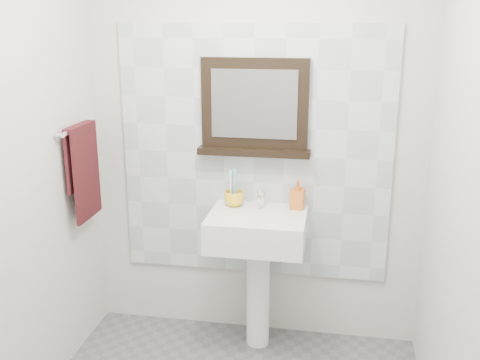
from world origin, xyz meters
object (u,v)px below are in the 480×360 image
(toothbrush_cup, at_px, (234,199))
(soap_dispenser, at_px, (298,194))
(pedestal_sink, at_px, (257,244))
(framed_mirror, at_px, (255,109))
(hand_towel, at_px, (83,164))

(toothbrush_cup, height_order, soap_dispenser, soap_dispenser)
(pedestal_sink, bearing_deg, toothbrush_cup, 145.85)
(framed_mirror, xyz_separation_m, hand_towel, (-0.95, -0.27, -0.30))
(toothbrush_cup, bearing_deg, framed_mirror, 36.71)
(toothbrush_cup, distance_m, framed_mirror, 0.53)
(pedestal_sink, distance_m, hand_towel, 1.10)
(hand_towel, bearing_deg, pedestal_sink, 4.79)
(soap_dispenser, height_order, hand_towel, hand_towel)
(toothbrush_cup, bearing_deg, hand_towel, -167.24)
(toothbrush_cup, relative_size, soap_dispenser, 0.67)
(pedestal_sink, bearing_deg, soap_dispenser, 31.07)
(hand_towel, bearing_deg, toothbrush_cup, 12.76)
(soap_dispenser, distance_m, framed_mirror, 0.55)
(pedestal_sink, height_order, framed_mirror, framed_mirror)
(framed_mirror, height_order, hand_towel, framed_mirror)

